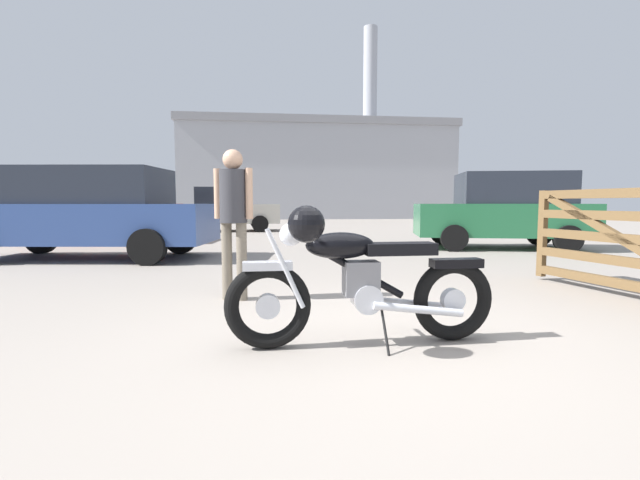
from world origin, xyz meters
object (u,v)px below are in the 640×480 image
(silver_sedan_mid, at_px, (81,210))
(blue_hatchback_right, at_px, (223,209))
(red_hatchback_near, at_px, (112,208))
(dark_sedan_left, at_px, (504,210))
(vintage_motorcycle, at_px, (357,281))
(bystander, at_px, (233,208))
(white_estate_far, at_px, (101,209))

(silver_sedan_mid, xyz_separation_m, blue_hatchback_right, (1.36, 8.33, -0.10))
(silver_sedan_mid, distance_m, red_hatchback_near, 7.73)
(dark_sedan_left, bearing_deg, blue_hatchback_right, -31.95)
(vintage_motorcycle, xyz_separation_m, bystander, (-1.14, 1.66, 0.53))
(red_hatchback_near, relative_size, blue_hatchback_right, 0.93)
(bystander, bearing_deg, blue_hatchback_right, 28.51)
(white_estate_far, distance_m, dark_sedan_left, 10.54)
(white_estate_far, height_order, blue_hatchback_right, white_estate_far)
(vintage_motorcycle, relative_size, red_hatchback_near, 0.51)
(vintage_motorcycle, height_order, red_hatchback_near, red_hatchback_near)
(bystander, height_order, silver_sedan_mid, silver_sedan_mid)
(vintage_motorcycle, bearing_deg, silver_sedan_mid, -55.21)
(bystander, relative_size, silver_sedan_mid, 0.35)
(red_hatchback_near, distance_m, dark_sedan_left, 12.89)
(silver_sedan_mid, bearing_deg, bystander, -44.15)
(blue_hatchback_right, bearing_deg, red_hatchback_near, 7.40)
(bystander, bearing_deg, white_estate_far, 50.56)
(silver_sedan_mid, bearing_deg, blue_hatchback_right, 84.64)
(white_estate_far, distance_m, red_hatchback_near, 3.79)
(vintage_motorcycle, xyz_separation_m, dark_sedan_left, (4.48, 6.91, 0.43))
(blue_hatchback_right, bearing_deg, white_estate_far, 53.20)
(dark_sedan_left, relative_size, blue_hatchback_right, 0.94)
(vintage_motorcycle, xyz_separation_m, silver_sedan_mid, (-4.57, 5.47, 0.45))
(bystander, xyz_separation_m, silver_sedan_mid, (-3.43, 3.81, -0.08))
(white_estate_far, bearing_deg, silver_sedan_mid, -69.01)
(white_estate_far, bearing_deg, red_hatchback_near, 110.52)
(dark_sedan_left, bearing_deg, silver_sedan_mid, 18.93)
(white_estate_far, height_order, dark_sedan_left, same)
(white_estate_far, bearing_deg, blue_hatchback_right, 63.09)
(white_estate_far, xyz_separation_m, dark_sedan_left, (10.29, -2.30, 0.00))
(vintage_motorcycle, relative_size, silver_sedan_mid, 0.43)
(vintage_motorcycle, height_order, silver_sedan_mid, silver_sedan_mid)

